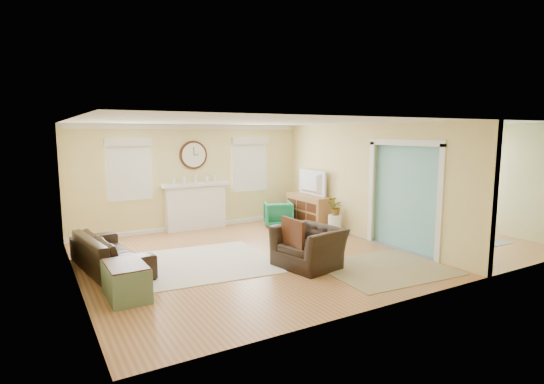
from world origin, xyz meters
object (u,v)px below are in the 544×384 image
at_px(sofa, 110,252).
at_px(credenza, 309,210).
at_px(eames_chair, 309,247).
at_px(dining_table, 413,222).
at_px(green_chair, 278,214).

bearing_deg(sofa, credenza, -84.88).
bearing_deg(eames_chair, dining_table, 90.47).
distance_m(sofa, credenza, 5.25).
xyz_separation_m(eames_chair, credenza, (1.98, 2.82, 0.04)).
distance_m(sofa, eames_chair, 3.52).
height_order(sofa, eames_chair, eames_chair).
xyz_separation_m(eames_chair, green_chair, (1.25, 3.15, -0.04)).
bearing_deg(dining_table, credenza, 21.02).
xyz_separation_m(sofa, credenza, (5.11, 1.21, 0.09)).
relative_size(eames_chair, credenza, 0.75).
bearing_deg(eames_chair, credenza, 133.73).
bearing_deg(green_chair, credenza, 177.36).
distance_m(eames_chair, dining_table, 3.58).
distance_m(eames_chair, credenza, 3.45).
height_order(credenza, dining_table, credenza).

